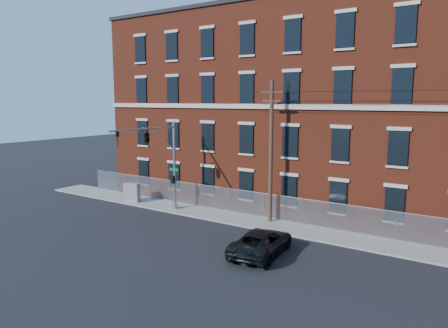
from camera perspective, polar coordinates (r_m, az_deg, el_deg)
name	(u,v)px	position (r m, az deg, el deg)	size (l,w,h in m)	color
ground	(201,238)	(27.50, -3.11, -9.98)	(140.00, 140.00, 0.00)	black
sidewalk	(418,252)	(27.46, 24.70, -10.69)	(65.00, 3.00, 0.12)	gray
mill_building	(448,109)	(34.90, 27.98, 6.61)	(55.30, 14.32, 16.30)	maroon
chain_link_fence	(423,229)	(28.39, 25.27, -7.99)	(59.06, 0.06, 1.85)	#A5A8AD
traffic_signal_mast	(154,146)	(31.80, -9.47, 2.40)	(0.90, 6.75, 7.00)	#9EA0A5
utility_pole_near	(271,149)	(29.94, 6.36, 1.99)	(1.80, 0.28, 10.00)	#4E3527
pickup_truck	(261,242)	(24.67, 5.05, -10.44)	(2.41, 5.22, 1.45)	black
utility_cabinet	(132,192)	(37.13, -12.32, -3.77)	(1.29, 0.64, 1.61)	gray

